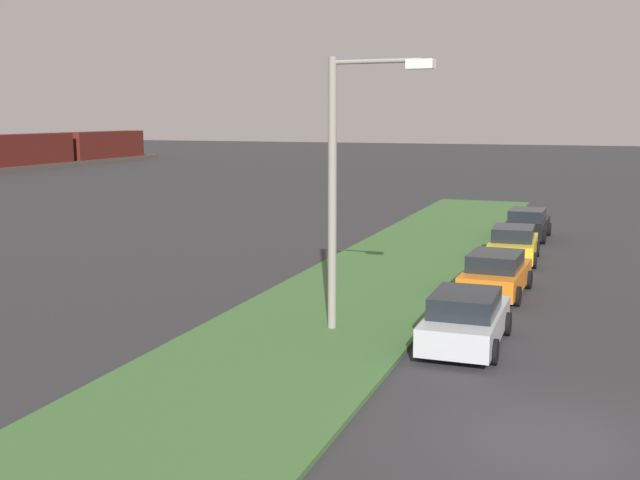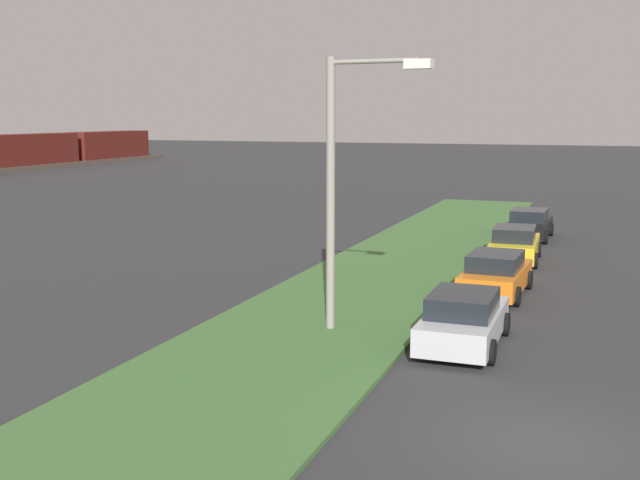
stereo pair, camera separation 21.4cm
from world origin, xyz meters
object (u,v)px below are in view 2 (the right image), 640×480
object	(u,v)px
parked_car_orange	(496,274)
parked_car_black	(529,224)
streetlight	(343,175)
parked_car_yellow	(514,244)
parked_car_silver	(463,320)

from	to	relation	value
parked_car_orange	parked_car_black	size ratio (longest dim) A/B	1.01
streetlight	parked_car_yellow	bearing A→B (deg)	-14.56
parked_car_silver	parked_car_black	bearing A→B (deg)	0.55
parked_car_orange	streetlight	xyz separation A→B (m)	(-6.11, 3.35, 3.67)
parked_car_yellow	parked_car_black	world-z (taller)	same
parked_car_black	parked_car_yellow	bearing A→B (deg)	-178.67
parked_car_orange	parked_car_yellow	size ratio (longest dim) A/B	1.00
parked_car_yellow	parked_car_orange	bearing A→B (deg)	178.92
parked_car_orange	parked_car_black	distance (m)	12.72
parked_car_silver	parked_car_orange	bearing A→B (deg)	0.32
parked_car_silver	parked_car_orange	distance (m)	6.19
parked_car_orange	parked_car_yellow	world-z (taller)	same
parked_car_black	parked_car_silver	bearing A→B (deg)	-178.30
parked_car_yellow	parked_car_black	xyz separation A→B (m)	(6.30, -0.01, 0.00)
parked_car_orange	parked_car_black	xyz separation A→B (m)	(12.72, 0.09, 0.00)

